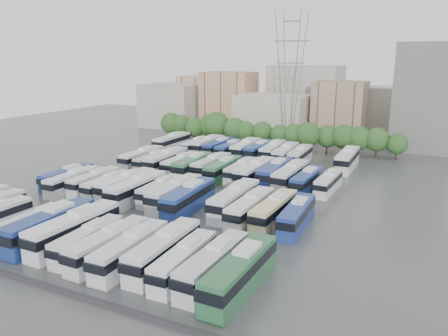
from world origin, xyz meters
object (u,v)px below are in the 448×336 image
at_px(bus_r0_s7, 88,240).
at_px(bus_r2_s10, 275,173).
at_px(bus_r2_s6, 211,166).
at_px(bus_r3_s7, 259,150).
at_px(bus_r0_s6, 75,229).
at_px(bus_r1_s8, 189,198).
at_px(bus_r0_s10, 164,250).
at_px(bus_r1_s12, 274,210).
at_px(electricity_pylon, 290,73).
at_px(apartment_tower, 425,97).
at_px(bus_r1_s2, 94,181).
at_px(bus_r1_s6, 160,190).
at_px(bus_r1_s10, 234,200).
at_px(bus_r2_s2, 153,161).
at_px(bus_r2_s4, 180,164).
at_px(bus_r2_s13, 328,183).
at_px(bus_r3_s13, 347,159).
at_px(bus_r1_s0, 67,177).
at_px(bus_r1_s13, 297,215).
at_px(bus_r0_s9, 131,250).
at_px(bus_r2_s8, 241,170).
at_px(bus_r0_s8, 109,244).
at_px(bus_r1_s11, 250,208).
at_px(bus_r3_s4, 219,147).
at_px(bus_r3_s2, 196,145).
at_px(bus_r2_s12, 307,180).
at_px(bus_r0_s12, 214,264).
at_px(bus_r3_s9, 286,154).
at_px(bus_r1_s1, 73,181).
at_px(bus_r2_s3, 166,160).
at_px(bus_r1_s3, 108,185).
at_px(bus_r1_s4, 126,185).
at_px(bus_r2_s7, 223,169).
at_px(bus_r2_s11, 291,175).
at_px(bus_r3_s5, 230,149).
at_px(bus_r2_s9, 255,172).
at_px(bus_r3_s0, 172,142).
at_px(bus_r0_s5, 50,225).
at_px(bus_r1_s5, 137,189).
at_px(bus_r0_s4, 40,221).
at_px(bus_r2_s1, 142,157).
at_px(bus_r3_s8, 273,151).

distance_m(bus_r0_s7, bus_r2_s10, 38.95).
height_order(bus_r2_s6, bus_r3_s7, bus_r3_s7).
distance_m(bus_r0_s6, bus_r1_s8, 17.98).
bearing_deg(bus_r0_s10, bus_r1_s12, 67.49).
bearing_deg(electricity_pylon, apartment_tower, 14.04).
relative_size(bus_r1_s2, bus_r3_s7, 0.91).
bearing_deg(bus_r1_s6, bus_r1_s2, 179.59).
distance_m(bus_r1_s10, bus_r2_s2, 31.17).
bearing_deg(bus_r0_s6, bus_r2_s4, 101.89).
bearing_deg(bus_r2_s13, bus_r3_s13, 92.38).
bearing_deg(bus_r1_s0, bus_r1_s13, -1.22).
bearing_deg(bus_r0_s9, bus_r2_s8, 92.75).
relative_size(bus_r0_s8, bus_r2_s2, 1.07).
height_order(bus_r1_s11, bus_r3_s4, bus_r3_s4).
relative_size(bus_r0_s9, bus_r2_s4, 1.05).
distance_m(bus_r1_s13, bus_r3_s7, 41.86).
relative_size(bus_r1_s8, bus_r3_s2, 1.18).
bearing_deg(bus_r2_s12, electricity_pylon, 114.62).
relative_size(bus_r0_s12, bus_r1_s6, 1.10).
xyz_separation_m(bus_r3_s9, bus_r3_s13, (13.14, 0.40, 0.09)).
height_order(bus_r1_s1, bus_r2_s3, bus_r2_s3).
height_order(bus_r1_s3, bus_r2_s6, bus_r2_s6).
bearing_deg(bus_r1_s10, bus_r3_s4, 119.73).
distance_m(apartment_tower, electricity_pylon, 33.47).
height_order(bus_r1_s4, bus_r2_s12, bus_r1_s4).
xyz_separation_m(bus_r1_s0, bus_r2_s7, (22.99, 16.76, 0.15)).
relative_size(electricity_pylon, bus_r3_s9, 2.58).
relative_size(bus_r2_s11, bus_r3_s5, 1.12).
distance_m(bus_r1_s10, bus_r2_s9, 16.49).
bearing_deg(bus_r2_s3, bus_r2_s9, -3.20).
bearing_deg(bus_r0_s9, bus_r1_s11, 68.06).
distance_m(bus_r3_s0, bus_r3_s5, 16.55).
bearing_deg(bus_r0_s5, bus_r1_s2, 116.73).
bearing_deg(bus_r0_s12, bus_r1_s11, 101.65).
bearing_deg(bus_r3_s13, bus_r1_s10, -107.08).
height_order(bus_r0_s5, bus_r2_s7, bus_r0_s5).
height_order(bus_r1_s2, bus_r1_s5, bus_r1_s5).
bearing_deg(bus_r0_s10, bus_r1_s2, 143.23).
relative_size(bus_r2_s2, bus_r3_s4, 0.90).
xyz_separation_m(bus_r1_s0, bus_r2_s4, (13.11, 17.37, 0.04)).
xyz_separation_m(bus_r0_s4, bus_r2_s13, (29.89, 34.73, -0.00)).
bearing_deg(bus_r0_s12, bus_r2_s9, 106.63).
bearing_deg(bus_r2_s13, bus_r0_s10, -103.80).
bearing_deg(bus_r2_s2, bus_r3_s7, 47.57).
height_order(bus_r0_s5, bus_r3_s9, bus_r0_s5).
bearing_deg(bus_r0_s8, apartment_tower, 72.70).
relative_size(bus_r0_s5, bus_r2_s1, 1.08).
bearing_deg(bus_r2_s2, electricity_pylon, 65.51).
distance_m(bus_r1_s13, bus_r2_s6, 30.15).
bearing_deg(bus_r3_s8, bus_r1_s10, -82.32).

